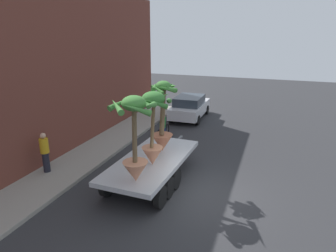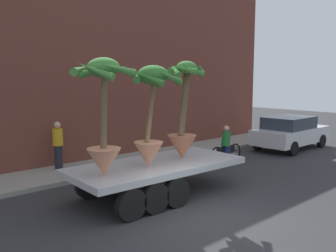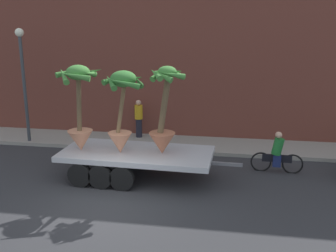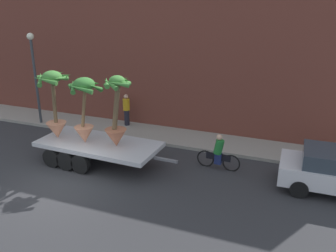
{
  "view_description": "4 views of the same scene",
  "coord_description": "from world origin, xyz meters",
  "px_view_note": "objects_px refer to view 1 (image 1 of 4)",
  "views": [
    {
      "loc": [
        -9.84,
        -2.08,
        5.83
      ],
      "look_at": [
        1.98,
        2.19,
        1.86
      ],
      "focal_mm": 32.49,
      "sensor_mm": 36.0,
      "label": 1
    },
    {
      "loc": [
        -6.27,
        -5.55,
        3.4
      ],
      "look_at": [
        1.57,
        3.17,
        1.85
      ],
      "focal_mm": 38.78,
      "sensor_mm": 36.0,
      "label": 2
    },
    {
      "loc": [
        3.5,
        -10.29,
        5.36
      ],
      "look_at": [
        1.25,
        3.33,
        1.63
      ],
      "focal_mm": 42.7,
      "sensor_mm": 36.0,
      "label": 3
    },
    {
      "loc": [
        8.09,
        -9.59,
        6.76
      ],
      "look_at": [
        3.23,
        2.85,
        1.89
      ],
      "focal_mm": 38.34,
      "sensor_mm": 36.0,
      "label": 4
    }
  ],
  "objects_px": {
    "potted_palm_rear": "(134,139)",
    "potted_palm_front": "(153,125)",
    "parked_car": "(190,107)",
    "pedestrian_near_gate": "(45,152)",
    "potted_palm_middle": "(163,121)",
    "cyclist": "(163,128)",
    "flatbed_trailer": "(149,167)"
  },
  "relations": [
    {
      "from": "potted_palm_rear",
      "to": "potted_palm_front",
      "type": "relative_size",
      "value": 1.05
    },
    {
      "from": "potted_palm_rear",
      "to": "potted_palm_front",
      "type": "height_order",
      "value": "potted_palm_rear"
    },
    {
      "from": "potted_palm_front",
      "to": "parked_car",
      "type": "distance_m",
      "value": 10.0
    },
    {
      "from": "parked_car",
      "to": "pedestrian_near_gate",
      "type": "xyz_separation_m",
      "value": [
        -10.33,
        3.26,
        0.21
      ]
    },
    {
      "from": "potted_palm_front",
      "to": "pedestrian_near_gate",
      "type": "height_order",
      "value": "potted_palm_front"
    },
    {
      "from": "potted_palm_middle",
      "to": "pedestrian_near_gate",
      "type": "distance_m",
      "value": 5.03
    },
    {
      "from": "potted_palm_middle",
      "to": "cyclist",
      "type": "bearing_deg",
      "value": 20.91
    },
    {
      "from": "potted_palm_rear",
      "to": "flatbed_trailer",
      "type": "bearing_deg",
      "value": 7.42
    },
    {
      "from": "potted_palm_front",
      "to": "pedestrian_near_gate",
      "type": "relative_size",
      "value": 1.62
    },
    {
      "from": "potted_palm_rear",
      "to": "parked_car",
      "type": "distance_m",
      "value": 11.44
    },
    {
      "from": "flatbed_trailer",
      "to": "parked_car",
      "type": "xyz_separation_m",
      "value": [
        9.61,
        1.1,
        0.08
      ]
    },
    {
      "from": "potted_palm_rear",
      "to": "pedestrian_near_gate",
      "type": "height_order",
      "value": "potted_palm_rear"
    },
    {
      "from": "potted_palm_front",
      "to": "parked_car",
      "type": "height_order",
      "value": "potted_palm_front"
    },
    {
      "from": "potted_palm_rear",
      "to": "parked_car",
      "type": "height_order",
      "value": "potted_palm_rear"
    },
    {
      "from": "parked_car",
      "to": "potted_palm_middle",
      "type": "bearing_deg",
      "value": -171.78
    },
    {
      "from": "parked_car",
      "to": "pedestrian_near_gate",
      "type": "bearing_deg",
      "value": 162.47
    },
    {
      "from": "potted_palm_rear",
      "to": "cyclist",
      "type": "xyz_separation_m",
      "value": [
        6.7,
        1.57,
        -1.82
      ]
    },
    {
      "from": "cyclist",
      "to": "pedestrian_near_gate",
      "type": "bearing_deg",
      "value": 152.53
    },
    {
      "from": "cyclist",
      "to": "potted_palm_rear",
      "type": "bearing_deg",
      "value": -166.77
    },
    {
      "from": "potted_palm_middle",
      "to": "parked_car",
      "type": "bearing_deg",
      "value": 8.22
    },
    {
      "from": "potted_palm_middle",
      "to": "potted_palm_rear",
      "type": "bearing_deg",
      "value": -177.89
    },
    {
      "from": "pedestrian_near_gate",
      "to": "potted_palm_middle",
      "type": "bearing_deg",
      "value": -66.59
    },
    {
      "from": "flatbed_trailer",
      "to": "potted_palm_front",
      "type": "bearing_deg",
      "value": -121.36
    },
    {
      "from": "potted_palm_middle",
      "to": "potted_palm_front",
      "type": "relative_size",
      "value": 1.06
    },
    {
      "from": "flatbed_trailer",
      "to": "potted_palm_front",
      "type": "height_order",
      "value": "potted_palm_front"
    },
    {
      "from": "potted_palm_front",
      "to": "potted_palm_middle",
      "type": "bearing_deg",
      "value": 5.94
    },
    {
      "from": "cyclist",
      "to": "pedestrian_near_gate",
      "type": "height_order",
      "value": "pedestrian_near_gate"
    },
    {
      "from": "potted_palm_front",
      "to": "cyclist",
      "type": "bearing_deg",
      "value": 17.18
    },
    {
      "from": "flatbed_trailer",
      "to": "cyclist",
      "type": "xyz_separation_m",
      "value": [
        5.06,
        1.36,
        -0.08
      ]
    },
    {
      "from": "potted_palm_middle",
      "to": "potted_palm_front",
      "type": "bearing_deg",
      "value": -174.06
    },
    {
      "from": "cyclist",
      "to": "potted_palm_middle",
      "type": "bearing_deg",
      "value": -159.09
    },
    {
      "from": "potted_palm_front",
      "to": "potted_palm_rear",
      "type": "bearing_deg",
      "value": 178.56
    }
  ]
}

